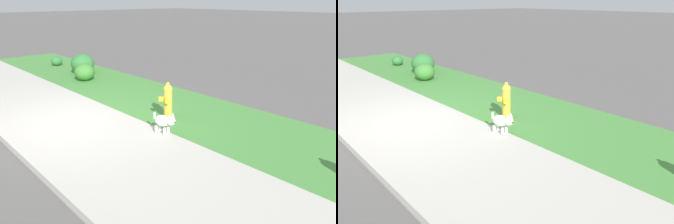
{
  "view_description": "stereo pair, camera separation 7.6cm",
  "coord_description": "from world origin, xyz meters",
  "views": [
    {
      "loc": [
        5.86,
        -2.69,
        2.4
      ],
      "look_at": [
        1.61,
        1.17,
        0.4
      ],
      "focal_mm": 35.0,
      "sensor_mm": 36.0,
      "label": 1
    },
    {
      "loc": [
        5.92,
        -2.64,
        2.4
      ],
      "look_at": [
        1.61,
        1.17,
        0.4
      ],
      "focal_mm": 35.0,
      "sensor_mm": 36.0,
      "label": 2
    }
  ],
  "objects": [
    {
      "name": "ground_plane",
      "position": [
        0.0,
        0.0,
        0.0
      ],
      "size": [
        120.0,
        120.0,
        0.0
      ],
      "primitive_type": "plane",
      "color": "#5B5956"
    },
    {
      "name": "sidewalk_pavement",
      "position": [
        0.0,
        0.0,
        0.01
      ],
      "size": [
        18.0,
        2.32,
        0.01
      ],
      "primitive_type": "cube",
      "color": "#BCB7AD",
      "rests_on": "ground"
    },
    {
      "name": "grass_verge",
      "position": [
        0.0,
        2.37,
        0.0
      ],
      "size": [
        18.0,
        2.41,
        0.01
      ],
      "primitive_type": "cube",
      "color": "#47893D",
      "rests_on": "ground"
    },
    {
      "name": "street_curb",
      "position": [
        0.0,
        -1.24,
        0.06
      ],
      "size": [
        18.0,
        0.16,
        0.12
      ],
      "primitive_type": "cube",
      "color": "#BCB7AD",
      "rests_on": "ground"
    },
    {
      "name": "fire_hydrant_near_corner",
      "position": [
        1.06,
        1.66,
        0.38
      ],
      "size": [
        0.33,
        0.33,
        0.78
      ],
      "rotation": [
        0.0,
        0.0,
        2.33
      ],
      "color": "gold",
      "rests_on": "ground"
    },
    {
      "name": "small_white_dog",
      "position": [
        1.63,
        1.06,
        0.25
      ],
      "size": [
        0.48,
        0.27,
        0.44
      ],
      "rotation": [
        0.0,
        0.0,
        0.22
      ],
      "color": "white",
      "rests_on": "ground"
    },
    {
      "name": "shrub_bush_mid_verge",
      "position": [
        -3.19,
        2.06,
        0.26
      ],
      "size": [
        0.62,
        0.62,
        0.52
      ],
      "color": "#3D7F33",
      "rests_on": "ground"
    },
    {
      "name": "shrub_bush_near_lamp",
      "position": [
        -4.15,
        2.52,
        0.33
      ],
      "size": [
        0.77,
        0.77,
        0.66
      ],
      "color": "#337538",
      "rests_on": "ground"
    },
    {
      "name": "shrub_bush_far_verge",
      "position": [
        -6.04,
        2.45,
        0.17
      ],
      "size": [
        0.41,
        0.41,
        0.35
      ],
      "color": "#337538",
      "rests_on": "ground"
    }
  ]
}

